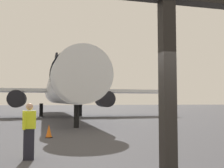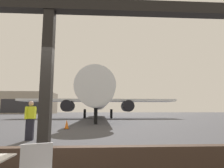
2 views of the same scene
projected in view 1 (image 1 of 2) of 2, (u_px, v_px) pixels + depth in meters
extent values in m
plane|color=#424247|center=(54.00, 113.00, 42.57)|extent=(220.00, 220.00, 0.00)
cube|color=black|center=(168.00, 112.00, 3.98)|extent=(0.20, 0.20, 3.27)
cylinder|color=silver|center=(61.00, 89.00, 34.29)|extent=(3.66, 33.26, 3.66)
cone|color=silver|center=(81.00, 75.00, 16.95)|extent=(3.48, 2.60, 3.48)
cylinder|color=black|center=(77.00, 76.00, 18.80)|extent=(3.73, 0.90, 3.73)
cube|color=silver|center=(118.00, 91.00, 35.26)|extent=(12.47, 4.20, 0.36)
cylinder|color=black|center=(17.00, 99.00, 30.86)|extent=(1.90, 3.20, 1.90)
cylinder|color=black|center=(105.00, 99.00, 33.32)|extent=(1.90, 3.20, 1.90)
cube|color=black|center=(56.00, 69.00, 49.20)|extent=(0.36, 4.40, 5.20)
cylinder|color=black|center=(76.00, 116.00, 18.91)|extent=(0.36, 0.36, 1.58)
cylinder|color=black|center=(41.00, 110.00, 33.74)|extent=(0.44, 0.44, 1.58)
cylinder|color=black|center=(80.00, 110.00, 34.91)|extent=(0.44, 0.44, 1.58)
cube|color=black|center=(29.00, 144.00, 8.49)|extent=(0.32, 0.20, 0.95)
cube|color=yellow|center=(29.00, 120.00, 8.54)|extent=(0.40, 0.22, 0.55)
sphere|color=tan|center=(30.00, 107.00, 8.56)|extent=(0.22, 0.22, 0.22)
cylinder|color=yellow|center=(34.00, 120.00, 8.76)|extent=(0.09, 0.09, 0.52)
cylinder|color=yellow|center=(24.00, 121.00, 8.32)|extent=(0.09, 0.09, 0.52)
cone|color=orange|center=(49.00, 131.00, 13.73)|extent=(0.32, 0.32, 0.65)
cube|color=black|center=(49.00, 137.00, 13.71)|extent=(0.36, 0.36, 0.03)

